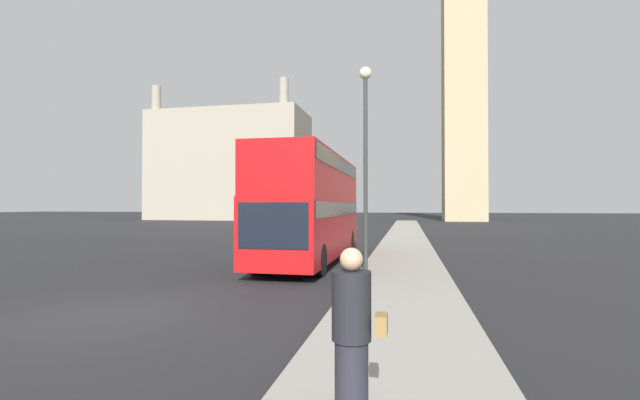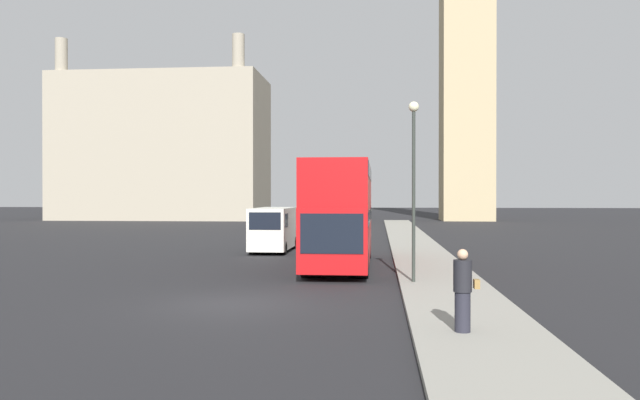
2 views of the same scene
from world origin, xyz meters
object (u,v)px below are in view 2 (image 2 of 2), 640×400
Objects in this scene: white_van at (274,228)px; pedestrian at (463,291)px; street_lamp at (414,165)px; red_double_decker_bus at (341,210)px.

white_van is 22.31m from pedestrian.
pedestrian is (7.76, -20.91, -0.27)m from white_van.
street_lamp reaches higher than white_van.
red_double_decker_bus is at bearing -59.29° from white_van.
pedestrian is at bearing -75.68° from red_double_decker_bus.
red_double_decker_bus is at bearing 116.49° from street_lamp.
pedestrian is 8.61m from street_lamp.
street_lamp is at bearing -61.14° from white_van.
white_van is at bearing 110.35° from pedestrian.
white_van is at bearing 120.71° from red_double_decker_bus.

